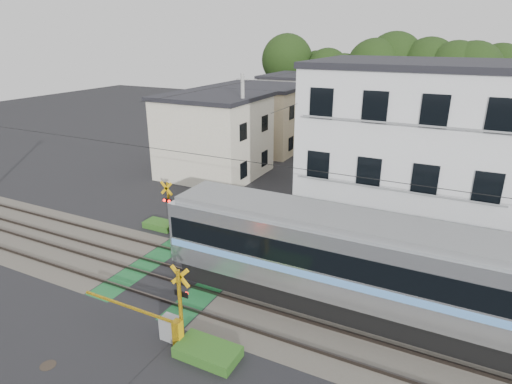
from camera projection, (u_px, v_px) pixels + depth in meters
The scene contains 12 objects.
ground at pixel (176, 276), 19.75m from camera, with size 120.00×120.00×0.00m, color black.
track_bed at pixel (176, 275), 19.74m from camera, with size 120.00×120.00×0.14m.
crossing_signal_near at pixel (171, 324), 15.35m from camera, with size 4.74×0.65×3.09m.
crossing_signal_far at pixel (177, 222), 23.66m from camera, with size 4.74×0.65×3.09m.
apartment_block at pixel (410, 152), 22.54m from camera, with size 10.20×8.36×9.30m.
houses_row at pixel (342, 116), 40.27m from camera, with size 22.07×31.35×6.80m.
tree_hill at pixel (388, 75), 57.76m from camera, with size 40.00×13.29×11.00m.
catenary at pixel (300, 228), 15.98m from camera, with size 60.00×5.04×7.00m.
utility_poles at pixel (319, 111), 38.09m from camera, with size 7.90×42.00×8.00m.
pedestrian at pixel (356, 133), 44.76m from camera, with size 0.61×0.40×1.67m, color #2E2933.
manhole_cover at pixel (48, 365), 14.38m from camera, with size 0.53×0.53×0.02m, color #2D261E.
weed_patches at pixel (207, 283), 18.88m from camera, with size 10.25×8.80×0.40m.
Camera 1 is at (11.03, -13.71, 10.46)m, focal length 30.00 mm.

